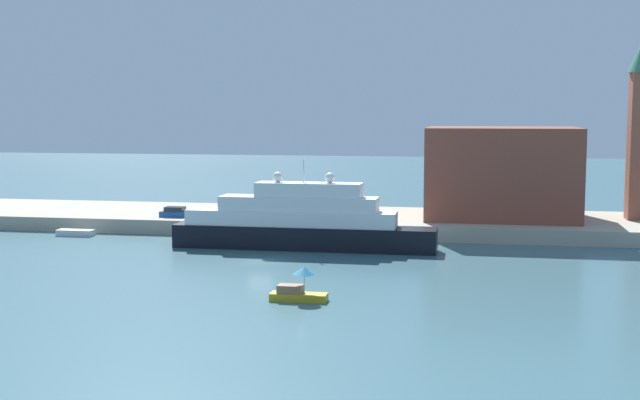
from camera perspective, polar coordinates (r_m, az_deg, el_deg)
The scene contains 9 objects.
ground at distance 85.62m, azimuth -4.10°, elevation -4.24°, with size 400.00×400.00×0.00m, color #3D6670.
quay_dock at distance 110.48m, azimuth -0.69°, elevation -1.41°, with size 110.00×19.92×1.79m, color #ADA38E.
large_yacht at distance 93.06m, azimuth -1.35°, elevation -1.56°, with size 29.46×4.05×10.05m.
small_motorboat at distance 68.09m, azimuth -1.47°, elevation -6.02°, with size 4.65×1.87×2.85m.
work_barge at distance 107.31m, azimuth -16.34°, elevation -2.16°, with size 4.50×1.60×0.76m, color silver.
harbor_building at distance 109.08m, azimuth 12.29°, elevation 1.86°, with size 18.82×15.03×11.47m, color brown.
parked_car at distance 108.79m, azimuth -9.79°, elevation -0.84°, with size 4.06×1.89×1.30m.
person_figure at distance 106.37m, azimuth -6.87°, elevation -0.80°, with size 0.36×0.36×1.82m.
mooring_bollard at distance 100.92m, azimuth 1.62°, elevation -1.38°, with size 0.49×0.49×0.82m, color black.
Camera 1 is at (21.50, -81.44, 15.36)m, focal length 46.91 mm.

